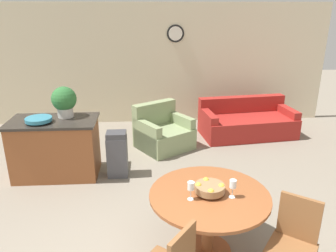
{
  "coord_description": "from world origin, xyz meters",
  "views": [
    {
      "loc": [
        -0.16,
        -2.01,
        2.56
      ],
      "look_at": [
        0.13,
        2.48,
        0.94
      ],
      "focal_mm": 35.0,
      "sensor_mm": 36.0,
      "label": 1
    }
  ],
  "objects_px": {
    "potted_plant": "(64,101)",
    "wine_glass_right": "(233,185)",
    "dining_table": "(209,207)",
    "fruit_bowl": "(210,188)",
    "kitchen_island": "(56,148)",
    "teal_bowl": "(39,119)",
    "wine_glass_left": "(191,187)",
    "couch": "(247,123)",
    "trash_bin": "(117,154)",
    "armchair": "(163,133)",
    "dining_chair_near_right": "(294,240)"
  },
  "relations": [
    {
      "from": "potted_plant",
      "to": "wine_glass_right",
      "type": "bearing_deg",
      "value": -45.65
    },
    {
      "from": "dining_table",
      "to": "fruit_bowl",
      "type": "xyz_separation_m",
      "value": [
        -0.0,
        -0.0,
        0.24
      ]
    },
    {
      "from": "kitchen_island",
      "to": "potted_plant",
      "type": "xyz_separation_m",
      "value": [
        0.17,
        0.15,
        0.73
      ]
    },
    {
      "from": "teal_bowl",
      "to": "potted_plant",
      "type": "xyz_separation_m",
      "value": [
        0.34,
        0.26,
        0.22
      ]
    },
    {
      "from": "wine_glass_left",
      "to": "fruit_bowl",
      "type": "bearing_deg",
      "value": 24.17
    },
    {
      "from": "teal_bowl",
      "to": "kitchen_island",
      "type": "bearing_deg",
      "value": 33.69
    },
    {
      "from": "couch",
      "to": "potted_plant",
      "type": "bearing_deg",
      "value": -164.41
    },
    {
      "from": "wine_glass_right",
      "to": "kitchen_island",
      "type": "bearing_deg",
      "value": 138.61
    },
    {
      "from": "trash_bin",
      "to": "wine_glass_right",
      "type": "bearing_deg",
      "value": -55.5
    },
    {
      "from": "wine_glass_left",
      "to": "couch",
      "type": "relative_size",
      "value": 0.1
    },
    {
      "from": "teal_bowl",
      "to": "armchair",
      "type": "xyz_separation_m",
      "value": [
        1.92,
        1.13,
        -0.7
      ]
    },
    {
      "from": "kitchen_island",
      "to": "potted_plant",
      "type": "distance_m",
      "value": 0.77
    },
    {
      "from": "teal_bowl",
      "to": "armchair",
      "type": "distance_m",
      "value": 2.34
    },
    {
      "from": "kitchen_island",
      "to": "wine_glass_left",
      "type": "bearing_deg",
      "value": -47.41
    },
    {
      "from": "dining_chair_near_right",
      "to": "kitchen_island",
      "type": "bearing_deg",
      "value": -3.19
    },
    {
      "from": "dining_table",
      "to": "trash_bin",
      "type": "relative_size",
      "value": 1.69
    },
    {
      "from": "dining_table",
      "to": "trash_bin",
      "type": "distance_m",
      "value": 2.19
    },
    {
      "from": "fruit_bowl",
      "to": "trash_bin",
      "type": "xyz_separation_m",
      "value": [
        -1.12,
        1.87,
        -0.44
      ]
    },
    {
      "from": "trash_bin",
      "to": "couch",
      "type": "distance_m",
      "value": 3.09
    },
    {
      "from": "kitchen_island",
      "to": "armchair",
      "type": "height_order",
      "value": "kitchen_island"
    },
    {
      "from": "dining_table",
      "to": "teal_bowl",
      "type": "relative_size",
      "value": 3.23
    },
    {
      "from": "teal_bowl",
      "to": "dining_table",
      "type": "bearing_deg",
      "value": -39.16
    },
    {
      "from": "fruit_bowl",
      "to": "wine_glass_left",
      "type": "height_order",
      "value": "wine_glass_left"
    },
    {
      "from": "potted_plant",
      "to": "dining_table",
      "type": "bearing_deg",
      "value": -47.59
    },
    {
      "from": "armchair",
      "to": "trash_bin",
      "type": "bearing_deg",
      "value": -158.62
    },
    {
      "from": "wine_glass_left",
      "to": "teal_bowl",
      "type": "height_order",
      "value": "teal_bowl"
    },
    {
      "from": "fruit_bowl",
      "to": "kitchen_island",
      "type": "height_order",
      "value": "kitchen_island"
    },
    {
      "from": "wine_glass_right",
      "to": "couch",
      "type": "bearing_deg",
      "value": 70.74
    },
    {
      "from": "kitchen_island",
      "to": "armchair",
      "type": "distance_m",
      "value": 2.04
    },
    {
      "from": "dining_table",
      "to": "armchair",
      "type": "distance_m",
      "value": 3.0
    },
    {
      "from": "dining_table",
      "to": "potted_plant",
      "type": "height_order",
      "value": "potted_plant"
    },
    {
      "from": "dining_table",
      "to": "kitchen_island",
      "type": "distance_m",
      "value": 2.87
    },
    {
      "from": "dining_chair_near_right",
      "to": "wine_glass_right",
      "type": "xyz_separation_m",
      "value": [
        -0.51,
        0.38,
        0.39
      ]
    },
    {
      "from": "dining_table",
      "to": "wine_glass_left",
      "type": "bearing_deg",
      "value": -155.9
    },
    {
      "from": "wine_glass_left",
      "to": "dining_chair_near_right",
      "type": "bearing_deg",
      "value": -21.42
    },
    {
      "from": "dining_chair_near_right",
      "to": "wine_glass_left",
      "type": "xyz_separation_m",
      "value": [
        -0.94,
        0.37,
        0.39
      ]
    },
    {
      "from": "trash_bin",
      "to": "teal_bowl",
      "type": "bearing_deg",
      "value": -178.8
    },
    {
      "from": "kitchen_island",
      "to": "wine_glass_right",
      "type": "bearing_deg",
      "value": -41.39
    },
    {
      "from": "kitchen_island",
      "to": "couch",
      "type": "bearing_deg",
      "value": 23.76
    },
    {
      "from": "kitchen_island",
      "to": "couch",
      "type": "distance_m",
      "value": 3.91
    },
    {
      "from": "dining_chair_near_right",
      "to": "trash_bin",
      "type": "distance_m",
      "value": 2.98
    },
    {
      "from": "couch",
      "to": "dining_chair_near_right",
      "type": "bearing_deg",
      "value": -107.7
    },
    {
      "from": "dining_table",
      "to": "kitchen_island",
      "type": "relative_size",
      "value": 0.94
    },
    {
      "from": "fruit_bowl",
      "to": "couch",
      "type": "xyz_separation_m",
      "value": [
        1.48,
        3.53,
        -0.54
      ]
    },
    {
      "from": "fruit_bowl",
      "to": "wine_glass_left",
      "type": "relative_size",
      "value": 1.58
    },
    {
      "from": "trash_bin",
      "to": "armchair",
      "type": "height_order",
      "value": "armchair"
    },
    {
      "from": "potted_plant",
      "to": "dining_chair_near_right",
      "type": "bearing_deg",
      "value": -44.08
    },
    {
      "from": "dining_chair_near_right",
      "to": "kitchen_island",
      "type": "height_order",
      "value": "kitchen_island"
    },
    {
      "from": "fruit_bowl",
      "to": "dining_chair_near_right",
      "type": "bearing_deg",
      "value": -32.37
    },
    {
      "from": "fruit_bowl",
      "to": "couch",
      "type": "height_order",
      "value": "fruit_bowl"
    }
  ]
}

